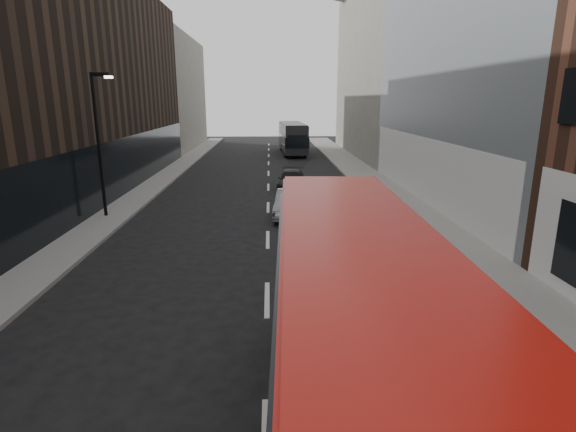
{
  "coord_description": "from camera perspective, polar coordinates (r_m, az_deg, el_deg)",
  "views": [
    {
      "loc": [
        0.13,
        -4.62,
        5.92
      ],
      "look_at": [
        0.66,
        8.47,
        2.5
      ],
      "focal_mm": 28.0,
      "sensor_mm": 36.0,
      "label": 1
    }
  ],
  "objects": [
    {
      "name": "grey_bus",
      "position": [
        50.58,
        0.58,
        9.96
      ],
      "size": [
        2.9,
        10.53,
        3.37
      ],
      "rotation": [
        0.0,
        0.0,
        0.04
      ],
      "color": "black",
      "rests_on": "ground"
    },
    {
      "name": "sidewalk_left",
      "position": [
        31.27,
        -17.37,
        3.18
      ],
      "size": [
        2.0,
        80.0,
        0.15
      ],
      "primitive_type": "cube",
      "color": "slate",
      "rests_on": "ground"
    },
    {
      "name": "building_victorian",
      "position": [
        50.04,
        11.28,
        18.64
      ],
      "size": [
        6.5,
        24.0,
        21.0
      ],
      "color": "slate",
      "rests_on": "ground"
    },
    {
      "name": "car_a",
      "position": [
        17.66,
        7.33,
        -2.62
      ],
      "size": [
        1.8,
        4.25,
        1.44
      ],
      "primitive_type": "imported",
      "rotation": [
        0.0,
        0.0,
        0.02
      ],
      "color": "black",
      "rests_on": "ground"
    },
    {
      "name": "car_c",
      "position": [
        30.14,
        0.48,
        4.56
      ],
      "size": [
        2.2,
        4.61,
        1.3
      ],
      "primitive_type": "imported",
      "rotation": [
        0.0,
        0.0,
        -0.09
      ],
      "color": "black",
      "rests_on": "ground"
    },
    {
      "name": "building_modern_block",
      "position": [
        28.3,
        23.04,
        21.63
      ],
      "size": [
        5.03,
        22.0,
        20.0
      ],
      "color": "#93989D",
      "rests_on": "ground"
    },
    {
      "name": "sidewalk_right",
      "position": [
        31.08,
        11.47,
        3.5
      ],
      "size": [
        3.0,
        80.0,
        0.15
      ],
      "primitive_type": "cube",
      "color": "slate",
      "rests_on": "ground"
    },
    {
      "name": "building_left_far",
      "position": [
        57.8,
        -14.4,
        14.76
      ],
      "size": [
        5.0,
        20.0,
        13.0
      ],
      "primitive_type": "cube",
      "color": "slate",
      "rests_on": "ground"
    },
    {
      "name": "building_left_mid",
      "position": [
        36.54,
        -21.68,
        15.34
      ],
      "size": [
        5.0,
        24.0,
        14.0
      ],
      "primitive_type": "cube",
      "color": "black",
      "rests_on": "ground"
    },
    {
      "name": "car_b",
      "position": [
        23.24,
        0.28,
        1.59
      ],
      "size": [
        1.92,
        4.24,
        1.35
      ],
      "primitive_type": "imported",
      "rotation": [
        0.0,
        0.0,
        -0.12
      ],
      "color": "gray",
      "rests_on": "ground"
    },
    {
      "name": "street_lamp",
      "position": [
        24.17,
        -22.84,
        9.38
      ],
      "size": [
        1.06,
        0.22,
        7.0
      ],
      "color": "black",
      "rests_on": "sidewalk_left"
    },
    {
      "name": "red_bus",
      "position": [
        7.08,
        8.77,
        -16.55
      ],
      "size": [
        2.77,
        10.23,
        4.1
      ],
      "rotation": [
        0.0,
        0.0,
        -0.04
      ],
      "color": "#A01009",
      "rests_on": "ground"
    }
  ]
}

